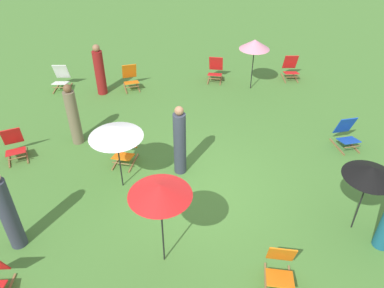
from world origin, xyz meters
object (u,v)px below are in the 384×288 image
at_px(deckchair_9, 14,145).
at_px(person_0, 100,71).
at_px(person_4, 73,116).
at_px(deckchair_1, 346,134).
at_px(umbrella_2, 160,190).
at_px(deckchair_5, 280,268).
at_px(deckchair_6, 125,150).
at_px(umbrella_1, 115,131).
at_px(umbrella_3, 371,172).
at_px(person_3, 7,212).
at_px(deckchair_3, 215,70).
at_px(deckchair_2, 130,78).
at_px(deckchair_4, 61,78).
at_px(deckchair_8, 291,68).
at_px(umbrella_0, 255,44).
at_px(person_1, 180,142).

xyz_separation_m(deckchair_9, person_0, (1.92, 3.32, 0.43)).
bearing_deg(person_4, deckchair_9, 170.93).
bearing_deg(person_4, deckchair_1, -35.42).
relative_size(deckchair_1, umbrella_2, 0.44).
bearing_deg(umbrella_2, deckchair_5, -18.65).
xyz_separation_m(deckchair_6, person_0, (-0.90, 3.82, 0.43)).
distance_m(umbrella_1, person_0, 4.88).
bearing_deg(deckchair_6, umbrella_3, -12.86).
bearing_deg(person_0, deckchair_5, -51.33).
height_order(deckchair_9, person_3, person_3).
bearing_deg(person_3, deckchair_3, -4.24).
bearing_deg(umbrella_2, deckchair_3, 73.91).
distance_m(deckchair_2, deckchair_3, 2.99).
bearing_deg(umbrella_3, person_4, 148.36).
xyz_separation_m(deckchair_3, deckchair_4, (-5.32, -0.09, 0.00)).
bearing_deg(person_3, umbrella_2, -71.40).
relative_size(deckchair_8, umbrella_0, 0.48).
bearing_deg(umbrella_0, deckchair_2, 173.28).
bearing_deg(person_1, person_4, 4.78).
bearing_deg(person_0, deckchair_6, -64.26).
distance_m(deckchair_8, umbrella_2, 8.99).
relative_size(person_1, person_3, 0.99).
relative_size(deckchair_4, umbrella_2, 0.44).
xyz_separation_m(deckchair_3, person_3, (-5.05, -6.89, 0.52)).
xyz_separation_m(person_1, person_3, (-3.40, -1.92, 0.02)).
bearing_deg(umbrella_1, person_4, 123.73).
bearing_deg(umbrella_2, deckchair_4, 112.73).
distance_m(deckchair_2, person_1, 4.86).
bearing_deg(person_4, deckchair_3, 10.11).
distance_m(deckchair_8, person_3, 10.28).
bearing_deg(deckchair_9, umbrella_3, -40.86).
distance_m(deckchair_1, deckchair_8, 4.21).
bearing_deg(deckchair_1, deckchair_5, -133.48).
relative_size(person_3, person_4, 1.07).
bearing_deg(deckchair_6, deckchair_1, 17.81).
distance_m(deckchair_3, person_3, 8.56).
bearing_deg(umbrella_3, umbrella_0, 95.83).
distance_m(deckchair_6, deckchair_9, 2.87).
height_order(deckchair_1, person_3, person_3).
bearing_deg(person_1, deckchair_5, 149.23).
distance_m(deckchair_9, person_3, 3.11).
xyz_separation_m(deckchair_1, deckchair_4, (-8.17, 4.26, 0.00)).
bearing_deg(deckchair_4, deckchair_8, 5.96).
height_order(deckchair_3, person_3, person_3).
xyz_separation_m(umbrella_1, person_4, (-1.29, 1.94, -0.71)).
distance_m(deckchair_4, umbrella_3, 10.09).
height_order(umbrella_0, person_4, person_4).
relative_size(deckchair_2, umbrella_1, 0.50).
relative_size(deckchair_5, person_4, 0.49).
relative_size(deckchair_8, deckchair_9, 0.96).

